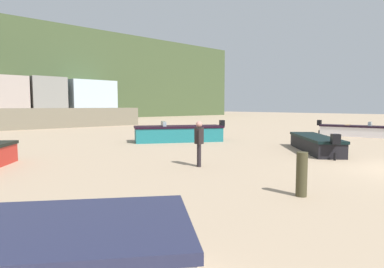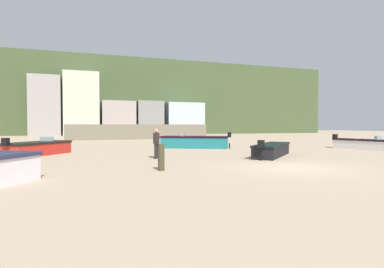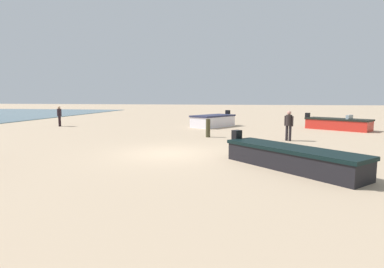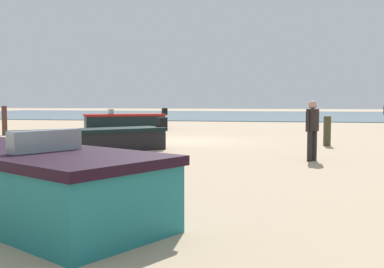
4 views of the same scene
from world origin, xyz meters
name	(u,v)px [view 3 (image 3 of 4)]	position (x,y,z in m)	size (l,w,h in m)	color
ground_plane	(169,154)	(0.00, 0.00, 0.00)	(160.00, 160.00, 0.00)	tan
boat_white_0	(213,121)	(-11.75, 0.70, 0.48)	(4.04, 3.49, 1.26)	white
boat_black_3	(290,158)	(2.01, 4.57, 0.38)	(4.36, 4.31, 1.06)	black
boat_red_5	(338,124)	(-11.09, 9.80, 0.42)	(3.81, 4.43, 1.14)	red
mooring_post_mid_beach	(208,128)	(-5.49, 1.01, 0.53)	(0.26, 0.26, 1.07)	#403C26
beach_walker_foreground	(59,114)	(-10.12, -11.50, 0.95)	(0.53, 0.42, 1.62)	black
beach_walker_distant	(289,123)	(-4.70, 5.46, 0.95)	(0.48, 0.48, 1.62)	black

